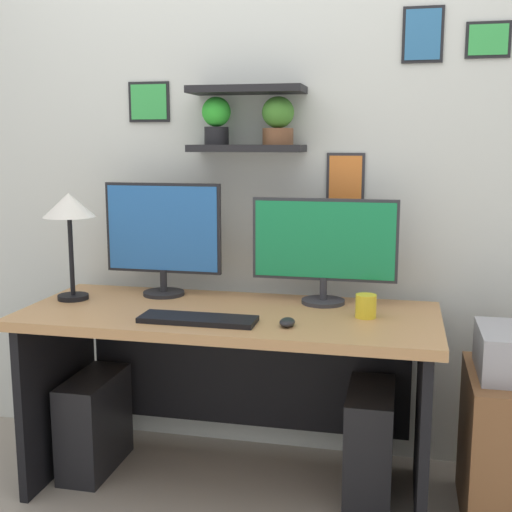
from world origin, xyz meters
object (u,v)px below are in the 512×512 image
(monitor_left, at_px, (163,234))
(keyboard, at_px, (198,319))
(desk, at_px, (233,357))
(computer_tower_right, at_px, (370,444))
(computer_mouse, at_px, (287,322))
(computer_tower_left, at_px, (95,423))
(monitor_right, at_px, (324,246))
(desk_lamp, at_px, (69,212))
(coffee_mug, at_px, (366,306))

(monitor_left, relative_size, keyboard, 1.17)
(monitor_left, height_order, keyboard, monitor_left)
(desk, bearing_deg, computer_tower_right, -1.79)
(keyboard, bearing_deg, computer_mouse, 2.43)
(desk, relative_size, computer_tower_left, 3.94)
(desk, height_order, monitor_left, monitor_left)
(monitor_left, relative_size, computer_mouse, 5.74)
(keyboard, bearing_deg, computer_tower_right, 18.73)
(computer_mouse, bearing_deg, computer_tower_left, 167.89)
(monitor_right, relative_size, computer_mouse, 6.66)
(monitor_left, bearing_deg, keyboard, -54.81)
(keyboard, height_order, computer_tower_left, keyboard)
(desk, height_order, keyboard, keyboard)
(computer_tower_left, height_order, computer_tower_right, computer_tower_right)
(computer_mouse, height_order, computer_tower_left, computer_mouse)
(keyboard, height_order, computer_mouse, computer_mouse)
(desk_lamp, height_order, computer_tower_right, desk_lamp)
(computer_mouse, bearing_deg, monitor_right, 77.26)
(computer_tower_left, bearing_deg, monitor_left, 36.28)
(desk, height_order, computer_mouse, computer_mouse)
(desk, height_order, computer_tower_left, desk)
(coffee_mug, relative_size, computer_tower_left, 0.22)
(coffee_mug, distance_m, computer_tower_left, 1.29)
(computer_mouse, distance_m, computer_tower_left, 1.06)
(desk, xyz_separation_m, coffee_mug, (0.54, -0.03, 0.25))
(monitor_right, bearing_deg, keyboard, -136.83)
(monitor_right, bearing_deg, desk, -155.19)
(monitor_right, xyz_separation_m, computer_tower_left, (-0.97, -0.19, -0.78))
(computer_tower_right, bearing_deg, monitor_right, 140.19)
(monitor_right, distance_m, keyboard, 0.62)
(monitor_right, bearing_deg, desk_lamp, -170.96)
(desk, xyz_separation_m, monitor_left, (-0.35, 0.16, 0.48))
(monitor_right, relative_size, computer_tower_left, 1.43)
(monitor_right, distance_m, coffee_mug, 0.34)
(monitor_left, distance_m, monitor_right, 0.70)
(monitor_left, distance_m, desk_lamp, 0.40)
(desk, distance_m, desk_lamp, 0.91)
(keyboard, relative_size, desk_lamp, 0.97)
(coffee_mug, bearing_deg, monitor_right, 133.38)
(coffee_mug, xyz_separation_m, computer_tower_left, (-1.15, 0.00, -0.59))
(keyboard, relative_size, computer_tower_left, 1.05)
(monitor_left, distance_m, computer_mouse, 0.77)
(keyboard, distance_m, desk_lamp, 0.76)
(desk_lamp, height_order, computer_tower_left, desk_lamp)
(computer_mouse, height_order, coffee_mug, coffee_mug)
(monitor_right, height_order, computer_tower_right, monitor_right)
(desk, bearing_deg, monitor_right, 24.81)
(desk, relative_size, coffee_mug, 18.32)
(monitor_right, bearing_deg, coffee_mug, -46.62)
(desk_lamp, height_order, coffee_mug, desk_lamp)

